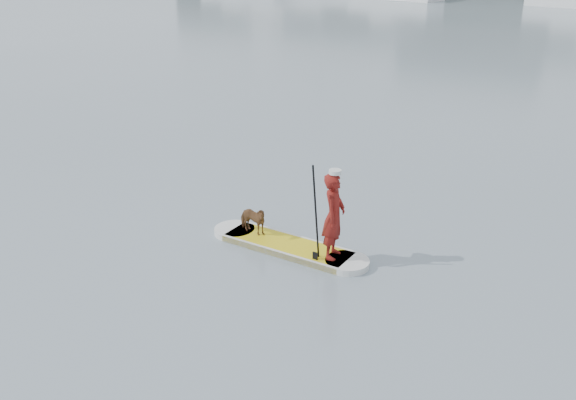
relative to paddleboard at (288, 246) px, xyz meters
The scene contains 6 objects.
ground 4.12m from the paddleboard, 133.69° to the left, with size 140.00×140.00×0.00m, color slate.
paddleboard is the anchor object (origin of this frame).
paddler 1.28m from the paddleboard, ahead, with size 0.58×0.38×1.58m, color maroon.
white_cap 1.93m from the paddleboard, ahead, with size 0.22×0.22×0.07m, color silver.
dog 0.88m from the paddleboard, behind, with size 0.31×0.69×0.58m, color brown.
paddle 1.09m from the paddleboard, 21.64° to the right, with size 0.10×0.30×2.00m.
Camera 1 is at (8.41, -12.19, 5.52)m, focal length 40.00 mm.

